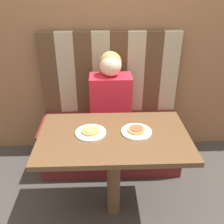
{
  "coord_description": "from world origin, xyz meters",
  "views": [
    {
      "loc": [
        -0.07,
        -1.4,
        1.65
      ],
      "look_at": [
        0.0,
        0.31,
        0.73
      ],
      "focal_mm": 40.0,
      "sensor_mm": 36.0,
      "label": 1
    }
  ],
  "objects": [
    {
      "name": "booth_seat",
      "position": [
        0.0,
        0.62,
        0.24
      ],
      "size": [
        1.29,
        0.54,
        0.48
      ],
      "color": "#5B1919",
      "rests_on": "ground_plane"
    },
    {
      "name": "pizza_right",
      "position": [
        0.16,
        0.02,
        0.75
      ],
      "size": [
        0.12,
        0.12,
        0.02
      ],
      "color": "#C68E47",
      "rests_on": "plate_right"
    },
    {
      "name": "pizza_left",
      "position": [
        -0.16,
        0.02,
        0.75
      ],
      "size": [
        0.12,
        0.12,
        0.02
      ],
      "color": "#C68E47",
      "rests_on": "plate_left"
    },
    {
      "name": "wall_back",
      "position": [
        0.0,
        0.94,
        1.3
      ],
      "size": [
        7.0,
        0.05,
        2.6
      ],
      "color": "brown",
      "rests_on": "ground_plane"
    },
    {
      "name": "ground_plane",
      "position": [
        0.0,
        0.0,
        0.0
      ],
      "size": [
        12.0,
        12.0,
        0.0
      ],
      "primitive_type": "plane",
      "color": "#38332D"
    },
    {
      "name": "booth_backrest",
      "position": [
        0.0,
        0.85,
        0.86
      ],
      "size": [
        1.29,
        0.07,
        0.77
      ],
      "color": "#4C331E",
      "rests_on": "booth_seat"
    },
    {
      "name": "dining_table",
      "position": [
        0.0,
        0.0,
        0.62
      ],
      "size": [
        1.01,
        0.62,
        0.73
      ],
      "color": "brown",
      "rests_on": "ground_plane"
    },
    {
      "name": "plate_left",
      "position": [
        -0.16,
        0.02,
        0.73
      ],
      "size": [
        0.21,
        0.21,
        0.01
      ],
      "color": "white",
      "rests_on": "dining_table"
    },
    {
      "name": "plate_right",
      "position": [
        0.16,
        0.02,
        0.73
      ],
      "size": [
        0.21,
        0.21,
        0.01
      ],
      "color": "white",
      "rests_on": "dining_table"
    },
    {
      "name": "person",
      "position": [
        0.0,
        0.62,
        0.79
      ],
      "size": [
        0.36,
        0.22,
        0.65
      ],
      "color": "red",
      "rests_on": "booth_seat"
    }
  ]
}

